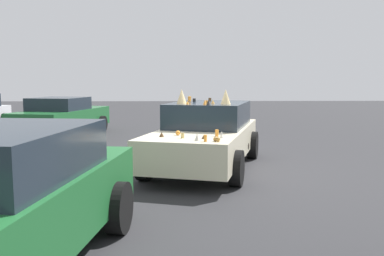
# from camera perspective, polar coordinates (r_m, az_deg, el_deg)

# --- Properties ---
(ground_plane) EXTENTS (60.00, 60.00, 0.00)m
(ground_plane) POSITION_cam_1_polar(r_m,az_deg,el_deg) (9.17, 1.88, -5.59)
(ground_plane) COLOR #2D2D30
(art_car_decorated) EXTENTS (4.86, 2.95, 1.76)m
(art_car_decorated) POSITION_cam_1_polar(r_m,az_deg,el_deg) (9.15, 2.04, -0.90)
(art_car_decorated) COLOR beige
(art_car_decorated) RESTS_ON ground
(parked_sedan_near_right) EXTENTS (4.58, 2.66, 1.36)m
(parked_sedan_near_right) POSITION_cam_1_polar(r_m,az_deg,el_deg) (15.08, -17.67, 1.53)
(parked_sedan_near_right) COLOR #1E602D
(parked_sedan_near_right) RESTS_ON ground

